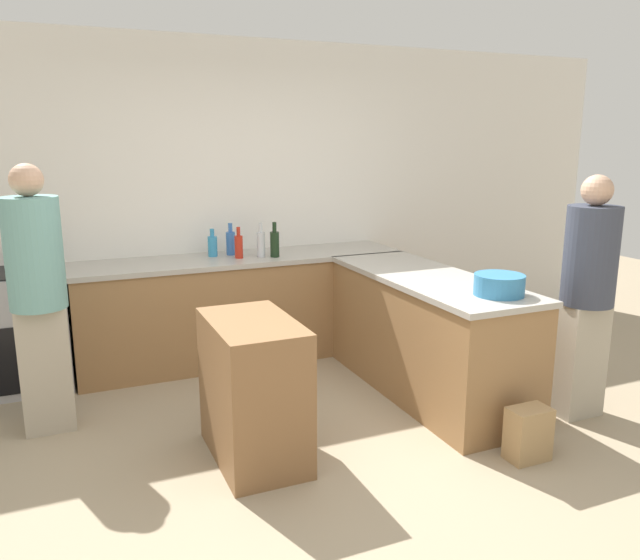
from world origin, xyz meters
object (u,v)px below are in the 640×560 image
(island_table, at_px, (254,390))
(person_by_range, at_px, (38,291))
(vinegar_bottle_clear, at_px, (261,243))
(water_bottle_blue, at_px, (231,242))
(range_oven, at_px, (17,331))
(person_at_peninsula, at_px, (587,290))
(paper_bag, at_px, (528,434))
(wine_bottle_dark, at_px, (275,243))
(dish_soap_bottle, at_px, (213,245))
(hot_sauce_bottle, at_px, (239,246))
(mixing_bowl, at_px, (499,285))

(island_table, distance_m, person_by_range, 1.51)
(vinegar_bottle_clear, bearing_deg, water_bottle_blue, 136.67)
(range_oven, bearing_deg, water_bottle_blue, 3.04)
(person_by_range, height_order, person_at_peninsula, person_by_range)
(vinegar_bottle_clear, distance_m, paper_bag, 2.61)
(range_oven, relative_size, wine_bottle_dark, 3.08)
(dish_soap_bottle, distance_m, person_at_peninsula, 2.93)
(island_table, height_order, person_by_range, person_by_range)
(range_oven, relative_size, dish_soap_bottle, 3.86)
(island_table, bearing_deg, range_oven, 127.19)
(vinegar_bottle_clear, distance_m, person_at_peninsula, 2.54)
(hot_sauce_bottle, bearing_deg, paper_bag, -65.12)
(person_by_range, bearing_deg, range_oven, 102.67)
(person_by_range, bearing_deg, vinegar_bottle_clear, 23.92)
(island_table, distance_m, vinegar_bottle_clear, 1.83)
(range_oven, height_order, paper_bag, range_oven)
(person_by_range, distance_m, person_at_peninsula, 3.55)
(hot_sauce_bottle, bearing_deg, vinegar_bottle_clear, -5.11)
(vinegar_bottle_clear, height_order, person_by_range, person_by_range)
(range_oven, height_order, vinegar_bottle_clear, vinegar_bottle_clear)
(range_oven, relative_size, paper_bag, 2.80)
(water_bottle_blue, xyz_separation_m, person_at_peninsula, (1.84, -2.14, -0.11))
(mixing_bowl, xyz_separation_m, paper_bag, (-0.09, -0.46, -0.80))
(person_by_range, bearing_deg, wine_bottle_dark, 21.35)
(hot_sauce_bottle, bearing_deg, range_oven, 177.07)
(vinegar_bottle_clear, xyz_separation_m, wine_bottle_dark, (0.10, -0.05, 0.00))
(vinegar_bottle_clear, height_order, person_at_peninsula, person_at_peninsula)
(water_bottle_blue, bearing_deg, hot_sauce_bottle, -83.89)
(hot_sauce_bottle, bearing_deg, person_by_range, -153.02)
(vinegar_bottle_clear, bearing_deg, person_at_peninsula, -50.00)
(paper_bag, bearing_deg, mixing_bowl, 78.47)
(vinegar_bottle_clear, xyz_separation_m, person_by_range, (-1.71, -0.76, -0.07))
(paper_bag, bearing_deg, range_oven, 139.23)
(water_bottle_blue, bearing_deg, person_at_peninsula, -49.33)
(vinegar_bottle_clear, bearing_deg, hot_sauce_bottle, 174.89)
(mixing_bowl, bearing_deg, person_at_peninsula, -8.67)
(island_table, relative_size, vinegar_bottle_clear, 2.94)
(island_table, distance_m, dish_soap_bottle, 1.91)
(vinegar_bottle_clear, relative_size, person_at_peninsula, 0.18)
(hot_sauce_bottle, xyz_separation_m, person_at_peninsula, (1.82, -1.96, -0.11))
(range_oven, xyz_separation_m, island_table, (1.32, -1.73, -0.03))
(dish_soap_bottle, bearing_deg, water_bottle_blue, 4.08)
(range_oven, xyz_separation_m, water_bottle_blue, (1.70, 0.09, 0.55))
(wine_bottle_dark, height_order, paper_bag, wine_bottle_dark)
(range_oven, distance_m, island_table, 2.18)
(wine_bottle_dark, distance_m, person_at_peninsula, 2.44)
(island_table, relative_size, mixing_bowl, 2.67)
(dish_soap_bottle, bearing_deg, person_at_peninsula, -46.79)
(vinegar_bottle_clear, bearing_deg, island_table, -109.88)
(range_oven, bearing_deg, hot_sauce_bottle, -2.93)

